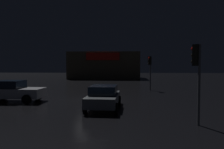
{
  "coord_description": "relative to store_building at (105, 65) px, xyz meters",
  "views": [
    {
      "loc": [
        2.61,
        -16.65,
        2.79
      ],
      "look_at": [
        1.38,
        4.85,
        1.84
      ],
      "focal_mm": 33.65,
      "sensor_mm": 36.0,
      "label": 1
    }
  ],
  "objects": [
    {
      "name": "car_near",
      "position": [
        -4.38,
        -29.28,
        -1.92
      ],
      "size": [
        4.52,
        2.16,
        1.63
      ],
      "color": "#B7B7BF",
      "rests_on": "ground"
    },
    {
      "name": "traffic_signal_opposite",
      "position": [
        6.95,
        -21.31,
        -0.06
      ],
      "size": [
        0.41,
        0.43,
        3.78
      ],
      "color": "#595B60",
      "rests_on": "ground"
    },
    {
      "name": "ground_plane",
      "position": [
        1.47,
        -28.12,
        -2.74
      ],
      "size": [
        120.0,
        120.0,
        0.0
      ],
      "primitive_type": "plane",
      "color": "black"
    },
    {
      "name": "traffic_signal_main",
      "position": [
        7.45,
        -34.84,
        0.07
      ],
      "size": [
        0.42,
        0.43,
        3.76
      ],
      "color": "#595B60",
      "rests_on": "ground"
    },
    {
      "name": "store_building",
      "position": [
        0.0,
        0.0,
        0.0
      ],
      "size": [
        14.38,
        9.13,
        5.47
      ],
      "color": "brown",
      "rests_on": "ground"
    },
    {
      "name": "car_far",
      "position": [
        2.77,
        -31.34,
        -1.98
      ],
      "size": [
        2.19,
        4.21,
        1.48
      ],
      "color": "slate",
      "rests_on": "ground"
    }
  ]
}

